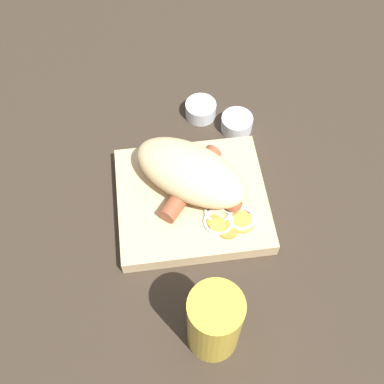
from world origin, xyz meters
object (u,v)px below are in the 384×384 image
Objects in this scene: bread_roll at (187,172)px; condiment_cup_far at (201,110)px; drink_glass at (213,323)px; food_tray at (192,200)px; sausage at (193,183)px; condiment_cup_near at (237,124)px.

condiment_cup_far is (0.04, 0.15, -0.04)m from bread_roll.
drink_glass reaches higher than condiment_cup_far.
sausage is at bearing 78.70° from food_tray.
food_tray is 0.16m from condiment_cup_near.
sausage is 2.55× the size of condiment_cup_far.
food_tray is 0.03m from sausage.
drink_glass is (0.00, -0.22, 0.01)m from bread_roll.
condiment_cup_near is (0.09, 0.12, -0.03)m from sausage.
condiment_cup_near reaches higher than food_tray.
bread_roll is 1.56× the size of drink_glass.
condiment_cup_near is at bearing -34.28° from condiment_cup_far.
condiment_cup_far is at bearing 83.98° from drink_glass.
bread_roll is at bearing -130.47° from condiment_cup_near.
drink_glass is at bearing -105.63° from condiment_cup_near.
condiment_cup_far is at bearing 77.62° from sausage.
sausage is 0.15m from condiment_cup_near.
bread_roll is 3.74× the size of condiment_cup_far.
drink_glass reaches higher than bread_roll.
condiment_cup_far is 0.38m from drink_glass.
condiment_cup_far is (0.03, 0.16, -0.03)m from sausage.
food_tray is at bearing 89.52° from drink_glass.
drink_glass is at bearing -89.25° from bread_roll.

